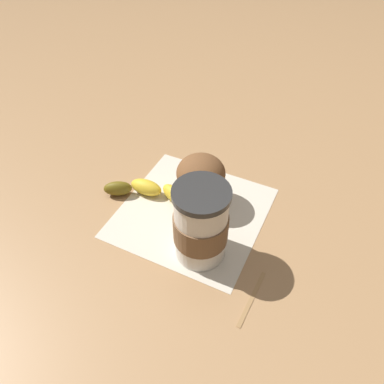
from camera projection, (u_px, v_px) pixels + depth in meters
ground_plane at (192, 212)px, 0.73m from camera, size 3.00×3.00×0.00m
paper_napkin at (192, 212)px, 0.73m from camera, size 0.33×0.33×0.00m
coffee_cup at (201, 224)px, 0.61m from camera, size 0.09×0.09×0.15m
muffin at (201, 179)px, 0.71m from camera, size 0.09×0.09×0.11m
banana at (145, 190)px, 0.75m from camera, size 0.15×0.11×0.03m
wooden_stirrer at (252, 298)px, 0.60m from camera, size 0.03×0.11×0.00m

